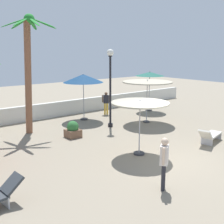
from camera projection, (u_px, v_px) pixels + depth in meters
name	position (u px, v px, depth m)	size (l,w,h in m)	color
ground_plane	(163.00, 159.00, 11.53)	(56.00, 56.00, 0.00)	gray
boundary_wall	(54.00, 110.00, 18.69)	(25.20, 0.30, 1.00)	silver
patio_umbrella_0	(140.00, 106.00, 11.58)	(2.41, 2.41, 2.37)	#333338
patio_umbrella_2	(147.00, 83.00, 16.88)	(3.01, 3.01, 2.66)	#333338
patio_umbrella_4	(83.00, 79.00, 17.49)	(2.52, 2.52, 2.96)	#333338
patio_umbrella_5	(150.00, 75.00, 20.19)	(2.10, 2.10, 2.91)	#333338
palm_tree_0	(29.00, 62.00, 14.48)	(2.75, 2.75, 6.18)	brown
lamp_post_1	(110.00, 79.00, 15.80)	(0.39, 0.39, 4.44)	black
lounge_chair_0	(210.00, 135.00, 13.44)	(1.96, 0.97, 0.84)	#B7B7BC
guest_0	(106.00, 101.00, 19.36)	(0.48, 0.40, 1.57)	gold
guest_1	(164.00, 159.00, 8.76)	(0.47, 0.40, 1.73)	#26262D
planter	(73.00, 130.00, 14.34)	(0.70, 0.70, 0.85)	brown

